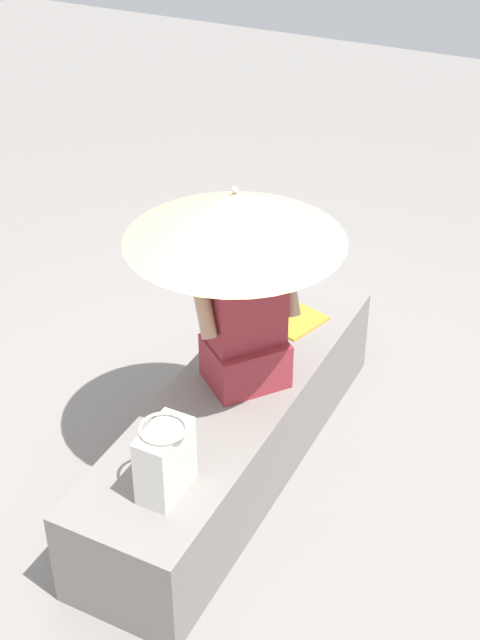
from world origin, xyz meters
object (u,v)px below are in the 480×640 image
at_px(handbag_black, 165,460).
at_px(parasol, 235,217).
at_px(magazine, 297,322).
at_px(person_seated, 246,309).

bearing_deg(handbag_black, parasol, -174.82).
xyz_separation_m(parasol, magazine, (-0.59, 0.05, -0.84)).
xyz_separation_m(parasol, handbag_black, (0.72, 0.06, -0.69)).
height_order(parasol, magazine, parasol).
bearing_deg(parasol, magazine, 175.53).
bearing_deg(handbag_black, magazine, -179.19).
distance_m(person_seated, parasol, 0.47).
xyz_separation_m(person_seated, parasol, (0.05, -0.02, 0.46)).
bearing_deg(parasol, person_seated, 153.85).
bearing_deg(magazine, handbag_black, 17.89).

